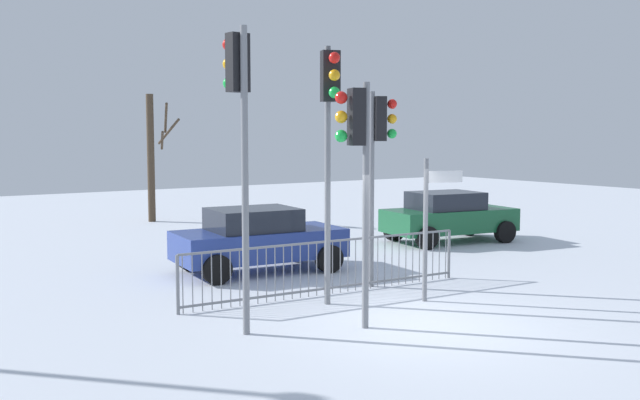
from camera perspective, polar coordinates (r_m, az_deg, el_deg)
name	(u,v)px	position (r m, az deg, el deg)	size (l,w,h in m)	color
ground_plane	(423,325)	(12.06, 8.23, -9.88)	(60.00, 60.00, 0.00)	silver
traffic_light_foreground_left	(239,111)	(11.18, -6.48, 7.10)	(0.34, 0.57, 4.79)	slate
traffic_light_rear_left	(330,117)	(12.85, 0.79, 6.68)	(0.37, 0.55, 4.72)	slate
traffic_light_rear_right	(379,144)	(14.59, 4.74, 4.45)	(0.53, 0.40, 4.00)	slate
traffic_light_foreground_right	(357,149)	(11.35, 2.98, 4.08)	(0.55, 0.37, 3.96)	slate
direction_sign_post	(429,221)	(13.50, 8.70, -1.66)	(0.76, 0.28, 2.70)	slate
pedestrian_guard_railing	(329,266)	(14.05, 0.69, -5.33)	(6.24, 0.36, 1.07)	slate
car_green_trailing	(448,216)	(21.07, 10.22, -1.26)	(4.00, 2.37, 1.47)	#195933
car_blue_far	(258,239)	(16.31, -4.99, -3.10)	(3.94, 2.21, 1.47)	navy
bare_tree_left	(152,155)	(26.19, -13.25, 3.50)	(1.00, 1.60, 4.55)	#473828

